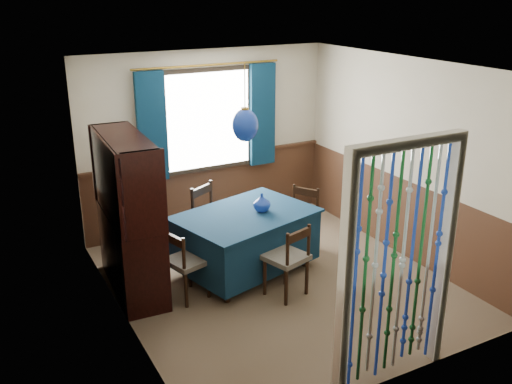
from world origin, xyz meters
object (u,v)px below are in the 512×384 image
chair_far (212,219)px  sideboard (130,239)px  vase_table (262,203)px  dining_table (246,238)px  chair_right (301,218)px  vase_sideboard (123,197)px  bowl_shelf (141,194)px  chair_near (288,258)px  pendant_lamp (245,125)px  chair_left (185,262)px

chair_far → sideboard: size_ratio=0.51×
sideboard → vase_table: bearing=-6.9°
dining_table → vase_table: bearing=-21.1°
chair_right → vase_sideboard: size_ratio=5.17×
chair_right → dining_table: bearing=70.4°
chair_right → vase_table: size_ratio=4.28×
vase_table → bowl_shelf: size_ratio=1.06×
chair_near → vase_sideboard: (-1.42, 1.35, 0.53)m
vase_table → chair_right: bearing=17.6°
dining_table → bowl_shelf: (-1.27, -0.10, 0.81)m
dining_table → vase_sideboard: size_ratio=11.03×
sideboard → pendant_lamp: 1.81m
chair_right → chair_far: bearing=35.2°
dining_table → pendant_lamp: bearing=165.2°
pendant_lamp → bowl_shelf: 1.39m
pendant_lamp → vase_table: (0.20, -0.02, -0.96)m
chair_right → vase_table: 0.83m
sideboard → chair_left: bearing=-44.1°
bowl_shelf → vase_sideboard: 0.78m
pendant_lamp → sideboard: bearing=169.4°
vase_table → chair_far: bearing=118.3°
chair_far → chair_right: chair_far is taller
chair_near → chair_right: (0.75, 0.93, -0.00)m
chair_left → bowl_shelf: (-0.40, 0.14, 0.81)m
chair_far → vase_table: (0.36, -0.66, 0.37)m
dining_table → vase_table: vase_table is taller
bowl_shelf → vase_table: bearing=3.2°
chair_near → vase_table: size_ratio=4.33×
pendant_lamp → vase_table: 0.99m
chair_right → bowl_shelf: (-2.16, -0.30, 0.80)m
chair_left → vase_sideboard: bearing=-171.5°
bowl_shelf → vase_sideboard: bearing=90.0°
dining_table → vase_table: 0.47m
chair_near → chair_far: bearing=85.9°
dining_table → chair_left: size_ratio=2.19×
dining_table → sideboard: (-1.33, 0.25, 0.18)m
chair_far → chair_right: size_ratio=1.09×
vase_table → bowl_shelf: 1.52m
chair_near → chair_right: size_ratio=1.01×
pendant_lamp → bowl_shelf: bearing=-175.3°
chair_left → dining_table: bearing=89.7°
dining_table → bowl_shelf: bearing=169.9°
chair_near → chair_far: size_ratio=0.93×
chair_left → chair_right: size_ratio=0.97×
chair_right → pendant_lamp: pendant_lamp is taller
dining_table → bowl_shelf: size_ratio=9.72×
chair_far → chair_near: bearing=73.6°
chair_near → sideboard: sideboard is taller
pendant_lamp → chair_left: bearing=-164.3°
chair_right → vase_sideboard: bearing=46.9°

